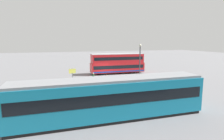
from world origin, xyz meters
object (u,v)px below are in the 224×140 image
object	(u,v)px
tram_yellow	(111,98)
pedestrian_crossing	(107,79)
street_lamp	(140,61)
double_decker_bus	(117,63)
pedestrian_near_railing	(93,77)
info_sign	(72,74)

from	to	relation	value
tram_yellow	pedestrian_crossing	world-z (taller)	tram_yellow
tram_yellow	street_lamp	size ratio (longest dim) A/B	2.70
double_decker_bus	pedestrian_crossing	bearing A→B (deg)	61.83
pedestrian_near_railing	pedestrian_crossing	xyz separation A→B (m)	(-1.45, 2.36, -0.00)
info_sign	street_lamp	bearing A→B (deg)	165.37
info_sign	pedestrian_crossing	bearing A→B (deg)	160.87
double_decker_bus	pedestrian_crossing	world-z (taller)	double_decker_bus
double_decker_bus	tram_yellow	distance (m)	21.62
street_lamp	pedestrian_crossing	bearing A→B (deg)	-10.02
tram_yellow	pedestrian_crossing	bearing A→B (deg)	-105.00
tram_yellow	double_decker_bus	bearing A→B (deg)	-111.26
pedestrian_near_railing	street_lamp	size ratio (longest dim) A/B	0.27
pedestrian_near_railing	street_lamp	bearing A→B (deg)	152.63
info_sign	double_decker_bus	bearing A→B (deg)	-141.74
tram_yellow	info_sign	distance (m)	12.75
pedestrian_crossing	tram_yellow	bearing A→B (deg)	75.00
pedestrian_near_railing	double_decker_bus	bearing A→B (deg)	-133.14
double_decker_bus	street_lamp	bearing A→B (deg)	89.01
double_decker_bus	pedestrian_near_railing	xyz separation A→B (m)	(6.33, 6.76, -1.07)
tram_yellow	pedestrian_crossing	xyz separation A→B (m)	(-2.96, -11.03, -0.85)
double_decker_bus	tram_yellow	bearing A→B (deg)	68.74
pedestrian_near_railing	info_sign	distance (m)	3.38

